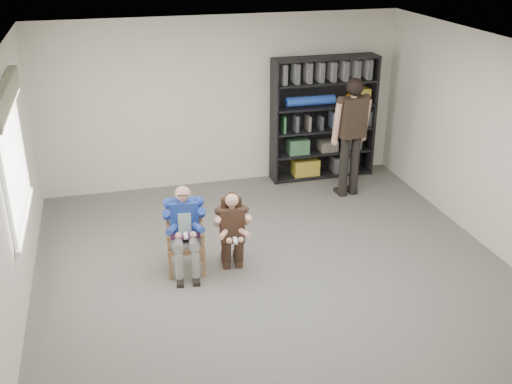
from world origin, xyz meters
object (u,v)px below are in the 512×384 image
object	(u,v)px
armchair	(185,239)
seated_man	(185,230)
standing_man	(351,139)
kneeling_woman	(232,232)
bookshelf	(323,119)

from	to	relation	value
armchair	seated_man	world-z (taller)	seated_man
armchair	standing_man	distance (m)	3.41
kneeling_woman	standing_man	xyz separation A→B (m)	(2.35, 1.80, 0.43)
bookshelf	standing_man	world-z (taller)	bookshelf
seated_man	kneeling_woman	world-z (taller)	seated_man
bookshelf	kneeling_woman	bearing A→B (deg)	-129.51
kneeling_woman	standing_man	world-z (taller)	standing_man
kneeling_woman	standing_man	size ratio (longest dim) A/B	0.56
seated_man	bookshelf	xyz separation A→B (m)	(2.79, 2.56, 0.47)
bookshelf	standing_man	size ratio (longest dim) A/B	1.09
seated_man	kneeling_woman	bearing A→B (deg)	-5.53
kneeling_woman	bookshelf	size ratio (longest dim) A/B	0.51
armchair	standing_man	size ratio (longest dim) A/B	0.47
bookshelf	seated_man	bearing A→B (deg)	-137.47
armchair	kneeling_woman	size ratio (longest dim) A/B	0.84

